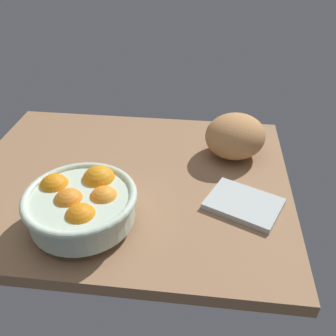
{
  "coord_description": "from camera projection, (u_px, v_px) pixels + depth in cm",
  "views": [
    {
      "loc": [
        -18.61,
        70.6,
        54.19
      ],
      "look_at": [
        -10.5,
        1.82,
        5.0
      ],
      "focal_mm": 39.25,
      "sensor_mm": 36.0,
      "label": 1
    }
  ],
  "objects": [
    {
      "name": "ground_plane",
      "position": [
        127.0,
        182.0,
        0.91
      ],
      "size": [
        79.15,
        63.37,
        3.0
      ],
      "primitive_type": "cube",
      "color": "#946C4B"
    },
    {
      "name": "fruit_bowl",
      "position": [
        82.0,
        203.0,
        0.74
      ],
      "size": [
        22.88,
        22.88,
        9.99
      ],
      "color": "silver",
      "rests_on": "ground"
    },
    {
      "name": "napkin_folded",
      "position": [
        244.0,
        204.0,
        0.81
      ],
      "size": [
        18.85,
        16.77,
        1.37
      ],
      "primitive_type": "cube",
      "rotation": [
        0.0,
        0.0,
        -0.43
      ],
      "color": "#B9C2C1",
      "rests_on": "ground"
    },
    {
      "name": "bread_loaf",
      "position": [
        235.0,
        136.0,
        0.95
      ],
      "size": [
        21.2,
        20.85,
        11.36
      ],
      "primitive_type": "ellipsoid",
      "rotation": [
        0.0,
        0.0,
        0.54
      ],
      "color": "tan",
      "rests_on": "ground"
    }
  ]
}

